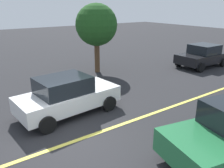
{
  "coord_description": "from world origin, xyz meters",
  "views": [
    {
      "loc": [
        -2.75,
        -6.14,
        4.31
      ],
      "look_at": [
        2.07,
        0.78,
        1.39
      ],
      "focal_mm": 36.98,
      "sensor_mm": 36.0,
      "label": 1
    }
  ],
  "objects": [
    {
      "name": "car_white_approaching",
      "position": [
        0.73,
        2.05,
        0.81
      ],
      "size": [
        4.29,
        2.32,
        1.6
      ],
      "color": "white",
      "rests_on": "ground_plane"
    },
    {
      "name": "lane_marking_centre",
      "position": [
        3.0,
        0.0,
        0.01
      ],
      "size": [
        28.0,
        0.16,
        0.01
      ],
      "primitive_type": "cube",
      "color": "#E0D14C"
    },
    {
      "name": "ground_plane",
      "position": [
        0.0,
        0.0,
        0.0
      ],
      "size": [
        80.0,
        80.0,
        0.0
      ],
      "primitive_type": "plane",
      "color": "#262628"
    },
    {
      "name": "tree_left_verge",
      "position": [
        4.99,
        6.7,
        3.06
      ],
      "size": [
        2.65,
        2.65,
        4.41
      ],
      "color": "#513823",
      "rests_on": "ground_plane"
    },
    {
      "name": "car_black_far_lane",
      "position": [
        12.0,
        3.6,
        0.8
      ],
      "size": [
        3.85,
        2.16,
        1.59
      ],
      "color": "black",
      "rests_on": "ground_plane"
    }
  ]
}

